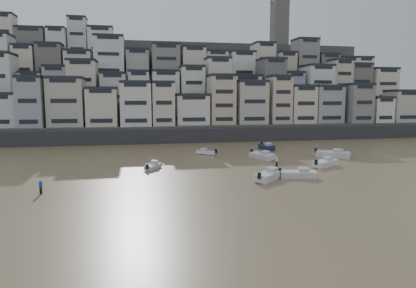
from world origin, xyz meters
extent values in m
plane|color=olive|center=(0.00, 0.00, 0.00)|extent=(400.00, 400.00, 0.00)
cube|color=#38383A|center=(10.00, 65.00, 1.75)|extent=(140.00, 3.00, 3.50)
cube|color=#4C4C47|center=(15.00, 72.00, 2.00)|extent=(140.00, 14.00, 4.00)
cube|color=#4C4C47|center=(15.00, 84.00, 5.00)|extent=(140.00, 14.00, 10.00)
cube|color=#4C4C47|center=(15.00, 96.00, 9.00)|extent=(140.00, 14.00, 18.00)
cube|color=#4C4C47|center=(15.00, 108.00, 13.00)|extent=(140.00, 16.00, 26.00)
cube|color=#4C4C47|center=(15.00, 122.00, 16.00)|extent=(140.00, 18.00, 32.00)
cube|color=#66635E|center=(55.00, 120.00, 41.00)|extent=(6.00, 6.00, 18.00)
camera|label=1|loc=(-3.92, -27.61, 11.46)|focal=32.00mm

